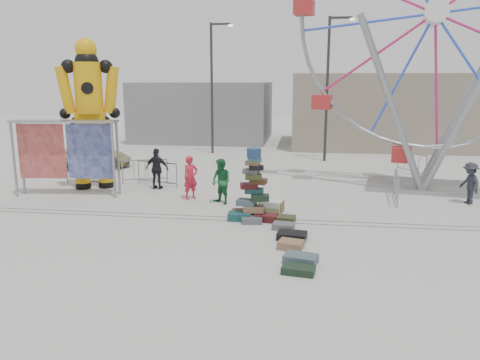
# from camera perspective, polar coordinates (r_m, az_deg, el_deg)

# --- Properties ---
(ground) EXTENTS (90.00, 90.00, 0.00)m
(ground) POSITION_cam_1_polar(r_m,az_deg,el_deg) (14.99, 0.52, -5.75)
(ground) COLOR #9E9E99
(ground) RESTS_ON ground
(track_line_near) EXTENTS (40.00, 0.04, 0.01)m
(track_line_near) POSITION_cam_1_polar(r_m,az_deg,el_deg) (15.56, 0.81, -5.06)
(track_line_near) COLOR #47443F
(track_line_near) RESTS_ON ground
(track_line_far) EXTENTS (40.00, 0.04, 0.01)m
(track_line_far) POSITION_cam_1_polar(r_m,az_deg,el_deg) (15.94, 0.99, -4.64)
(track_line_far) COLOR #47443F
(track_line_far) RESTS_ON ground
(building_right) EXTENTS (12.00, 8.00, 5.00)m
(building_right) POSITION_cam_1_polar(r_m,az_deg,el_deg) (34.60, 16.66, 8.14)
(building_right) COLOR gray
(building_right) RESTS_ON ground
(building_left) EXTENTS (10.00, 8.00, 4.40)m
(building_left) POSITION_cam_1_polar(r_m,az_deg,el_deg) (37.07, -4.35, 8.38)
(building_left) COLOR gray
(building_left) RESTS_ON ground
(lamp_post_right) EXTENTS (1.41, 0.25, 8.00)m
(lamp_post_right) POSITION_cam_1_polar(r_m,az_deg,el_deg) (27.18, 10.80, 11.67)
(lamp_post_right) COLOR #2D2D30
(lamp_post_right) RESTS_ON ground
(lamp_post_left) EXTENTS (1.41, 0.25, 8.00)m
(lamp_post_left) POSITION_cam_1_polar(r_m,az_deg,el_deg) (29.71, -3.29, 11.88)
(lamp_post_left) COLOR #2D2D30
(lamp_post_left) RESTS_ON ground
(suitcase_tower) EXTENTS (1.68, 1.51, 2.41)m
(suitcase_tower) POSITION_cam_1_polar(r_m,az_deg,el_deg) (15.68, 1.66, -2.38)
(suitcase_tower) COLOR #19494B
(suitcase_tower) RESTS_ON ground
(crash_test_dummy) EXTENTS (2.54, 1.33, 6.47)m
(crash_test_dummy) POSITION_cam_1_polar(r_m,az_deg,el_deg) (20.81, -17.84, 8.27)
(crash_test_dummy) COLOR black
(crash_test_dummy) RESTS_ON ground
(ferris_wheel) EXTENTS (10.85, 3.46, 12.75)m
(ferris_wheel) POSITION_cam_1_polar(r_m,az_deg,el_deg) (21.30, 22.50, 15.76)
(ferris_wheel) COLOR gray
(ferris_wheel) RESTS_ON ground
(banner_scaffold) EXTENTS (4.25, 1.08, 3.04)m
(banner_scaffold) POSITION_cam_1_polar(r_m,az_deg,el_deg) (19.85, -20.55, 4.66)
(banner_scaffold) COLOR gray
(banner_scaffold) RESTS_ON ground
(steamer_trunk) EXTENTS (0.91, 0.62, 0.39)m
(steamer_trunk) POSITION_cam_1_polar(r_m,az_deg,el_deg) (16.71, 3.86, -3.19)
(steamer_trunk) COLOR silver
(steamer_trunk) RESTS_ON ground
(row_case_0) EXTENTS (0.72, 0.58, 0.20)m
(row_case_0) POSITION_cam_1_polar(r_m,az_deg,el_deg) (15.55, 5.50, -4.75)
(row_case_0) COLOR #393C1E
(row_case_0) RESTS_ON ground
(row_case_1) EXTENTS (0.73, 0.57, 0.20)m
(row_case_1) POSITION_cam_1_polar(r_m,az_deg,el_deg) (14.82, 5.32, -5.62)
(row_case_1) COLOR #585B5F
(row_case_1) RESTS_ON ground
(row_case_2) EXTENTS (0.91, 0.69, 0.21)m
(row_case_2) POSITION_cam_1_polar(r_m,az_deg,el_deg) (13.95, 6.35, -6.76)
(row_case_2) COLOR black
(row_case_2) RESTS_ON ground
(row_case_3) EXTENTS (0.78, 0.68, 0.22)m
(row_case_3) POSITION_cam_1_polar(r_m,az_deg,el_deg) (13.19, 6.21, -7.85)
(row_case_3) COLOR #8A6546
(row_case_3) RESTS_ON ground
(row_case_4) EXTENTS (0.95, 0.72, 0.22)m
(row_case_4) POSITION_cam_1_polar(r_m,az_deg,el_deg) (12.23, 7.40, -9.51)
(row_case_4) COLOR #465C64
(row_case_4) RESTS_ON ground
(row_case_5) EXTENTS (0.85, 0.57, 0.18)m
(row_case_5) POSITION_cam_1_polar(r_m,az_deg,el_deg) (11.61, 7.13, -10.83)
(row_case_5) COLOR black
(row_case_5) RESTS_ON ground
(barricade_dummy_a) EXTENTS (2.00, 0.35, 1.10)m
(barricade_dummy_a) POSITION_cam_1_polar(r_m,az_deg,el_deg) (21.81, -18.20, 0.81)
(barricade_dummy_a) COLOR gray
(barricade_dummy_a) RESTS_ON ground
(barricade_dummy_b) EXTENTS (1.91, 0.78, 1.10)m
(barricade_dummy_b) POSITION_cam_1_polar(r_m,az_deg,el_deg) (21.63, -11.51, 1.08)
(barricade_dummy_b) COLOR gray
(barricade_dummy_b) RESTS_ON ground
(barricade_dummy_c) EXTENTS (1.95, 0.67, 1.10)m
(barricade_dummy_c) POSITION_cam_1_polar(r_m,az_deg,el_deg) (20.95, -10.04, 0.79)
(barricade_dummy_c) COLOR gray
(barricade_dummy_c) RESTS_ON ground
(barricade_wheel_front) EXTENTS (0.32, 2.00, 1.10)m
(barricade_wheel_front) POSITION_cam_1_polar(r_m,az_deg,el_deg) (18.93, 18.49, -0.87)
(barricade_wheel_front) COLOR gray
(barricade_wheel_front) RESTS_ON ground
(barricade_wheel_back) EXTENTS (1.07, 1.79, 1.10)m
(barricade_wheel_back) POSITION_cam_1_polar(r_m,az_deg,el_deg) (24.65, 20.18, 1.92)
(barricade_wheel_back) COLOR gray
(barricade_wheel_back) RESTS_ON ground
(pedestrian_red) EXTENTS (0.73, 0.73, 1.71)m
(pedestrian_red) POSITION_cam_1_polar(r_m,az_deg,el_deg) (18.36, -6.05, 0.29)
(pedestrian_red) COLOR red
(pedestrian_red) RESTS_ON ground
(pedestrian_green) EXTENTS (1.06, 1.02, 1.71)m
(pedestrian_green) POSITION_cam_1_polar(r_m,az_deg,el_deg) (17.58, -2.30, -0.18)
(pedestrian_green) COLOR #18622F
(pedestrian_green) RESTS_ON ground
(pedestrian_black) EXTENTS (1.07, 0.53, 1.76)m
(pedestrian_black) POSITION_cam_1_polar(r_m,az_deg,el_deg) (20.26, -10.08, 1.35)
(pedestrian_black) COLOR black
(pedestrian_black) RESTS_ON ground
(pedestrian_grey) EXTENTS (0.84, 1.14, 1.58)m
(pedestrian_grey) POSITION_cam_1_polar(r_m,az_deg,el_deg) (19.59, 26.21, -0.35)
(pedestrian_grey) COLOR #21232C
(pedestrian_grey) RESTS_ON ground
(parked_suv) EXTENTS (4.48, 3.14, 1.14)m
(parked_suv) POSITION_cam_1_polar(r_m,az_deg,el_deg) (26.11, -17.64, 2.67)
(parked_suv) COLOR tan
(parked_suv) RESTS_ON ground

